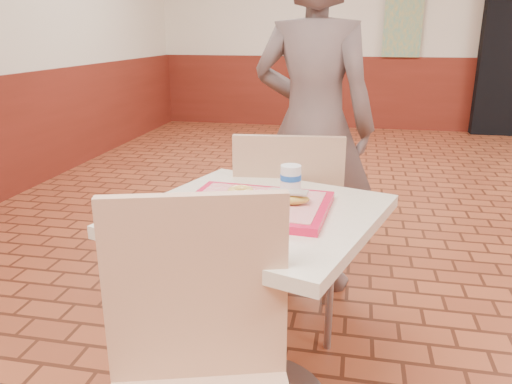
% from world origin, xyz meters
% --- Properties ---
extents(promo_poster, '(0.50, 0.03, 1.20)m').
position_xyz_m(promo_poster, '(-0.60, 4.94, 1.60)').
color(promo_poster, gray).
rests_on(promo_poster, wainscot_band).
extents(main_table, '(0.75, 0.75, 0.79)m').
position_xyz_m(main_table, '(-1.44, -0.85, 0.53)').
color(main_table, beige).
rests_on(main_table, ground).
extents(chair_main_back, '(0.48, 0.48, 0.96)m').
position_xyz_m(chair_main_back, '(-1.40, -0.34, 0.53)').
color(chair_main_back, tan).
rests_on(chair_main_back, ground).
extents(customer, '(0.70, 0.53, 1.75)m').
position_xyz_m(customer, '(-1.35, 0.20, 0.88)').
color(customer, '#65524E').
rests_on(customer, ground).
extents(serving_tray, '(0.47, 0.36, 0.03)m').
position_xyz_m(serving_tray, '(-1.44, -0.85, 0.80)').
color(serving_tray, red).
rests_on(serving_tray, main_table).
extents(ring_donut, '(0.10, 0.10, 0.03)m').
position_xyz_m(ring_donut, '(-1.50, -0.80, 0.83)').
color(ring_donut, '#DCB150').
rests_on(ring_donut, serving_tray).
extents(long_john_donut, '(0.14, 0.07, 0.04)m').
position_xyz_m(long_john_donut, '(-1.33, -0.85, 0.84)').
color(long_john_donut, gold).
rests_on(long_john_donut, serving_tray).
extents(paper_cup, '(0.07, 0.07, 0.09)m').
position_xyz_m(paper_cup, '(-1.34, -0.72, 0.86)').
color(paper_cup, white).
rests_on(paper_cup, serving_tray).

